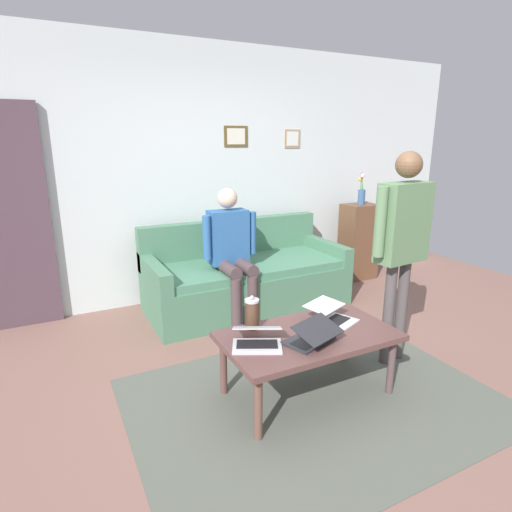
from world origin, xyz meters
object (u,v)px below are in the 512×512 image
(french_press, at_px, (252,314))
(person_standing, at_px, (402,233))
(side_shelf, at_px, (358,241))
(interior_door, at_px, (0,221))
(laptop_left, at_px, (312,336))
(laptop_right, at_px, (257,340))
(flower_vase, at_px, (362,193))
(laptop_center, at_px, (333,316))
(coffee_table, at_px, (308,340))
(couch, at_px, (245,278))
(person_seated, at_px, (232,247))

(french_press, xyz_separation_m, person_standing, (-1.17, 0.17, 0.49))
(side_shelf, relative_size, person_standing, 0.58)
(interior_door, height_order, french_press, interior_door)
(laptop_left, distance_m, laptop_right, 0.35)
(flower_vase, height_order, person_standing, person_standing)
(laptop_center, bearing_deg, laptop_right, 6.46)
(coffee_table, distance_m, flower_vase, 2.83)
(couch, bearing_deg, side_shelf, -172.80)
(french_press, bearing_deg, laptop_left, 123.77)
(coffee_table, bearing_deg, flower_vase, -137.01)
(person_standing, distance_m, person_seated, 1.60)
(laptop_center, distance_m, flower_vase, 2.57)
(french_press, bearing_deg, flower_vase, -144.97)
(interior_door, bearing_deg, flower_vase, 175.59)
(laptop_right, bearing_deg, coffee_table, 179.17)
(couch, bearing_deg, laptop_left, 78.08)
(french_press, distance_m, side_shelf, 2.83)
(couch, relative_size, person_standing, 1.25)
(laptop_right, relative_size, french_press, 1.63)
(couch, relative_size, laptop_center, 5.16)
(couch, height_order, laptop_left, couch)
(couch, bearing_deg, laptop_right, 66.85)
(laptop_center, bearing_deg, person_standing, -179.89)
(interior_door, bearing_deg, couch, 166.79)
(interior_door, distance_m, laptop_left, 2.95)
(french_press, distance_m, person_standing, 1.28)
(laptop_right, relative_size, person_seated, 0.31)
(flower_vase, bearing_deg, laptop_right, 37.91)
(side_shelf, bearing_deg, laptop_center, 45.64)
(couch, relative_size, laptop_left, 5.23)
(laptop_left, bearing_deg, couch, -101.92)
(laptop_left, height_order, person_seated, person_seated)
(laptop_center, bearing_deg, side_shelf, -134.36)
(laptop_center, height_order, person_seated, person_seated)
(couch, relative_size, side_shelf, 2.17)
(flower_vase, bearing_deg, person_seated, 12.76)
(laptop_left, bearing_deg, coffee_table, -115.74)
(laptop_right, relative_size, person_standing, 0.24)
(laptop_center, bearing_deg, interior_door, -44.69)
(interior_door, height_order, laptop_right, interior_door)
(coffee_table, bearing_deg, laptop_right, -0.83)
(flower_vase, bearing_deg, coffee_table, 42.99)
(laptop_center, distance_m, person_standing, 0.82)
(laptop_center, xyz_separation_m, french_press, (0.56, -0.17, 0.06))
(coffee_table, bearing_deg, couch, -100.86)
(coffee_table, distance_m, person_standing, 1.08)
(laptop_center, distance_m, side_shelf, 2.51)
(side_shelf, distance_m, flower_vase, 0.62)
(interior_door, distance_m, side_shelf, 3.92)
(side_shelf, relative_size, flower_vase, 2.39)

